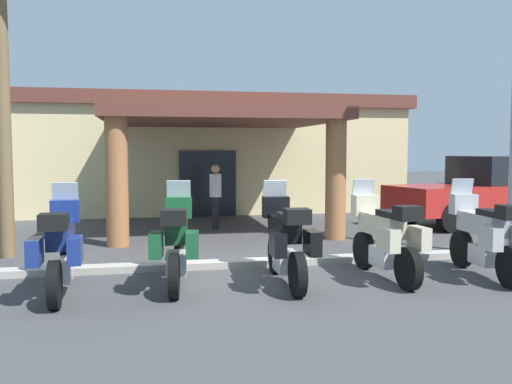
{
  "coord_description": "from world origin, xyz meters",
  "views": [
    {
      "loc": [
        -1.91,
        -9.07,
        2.12
      ],
      "look_at": [
        0.45,
        2.53,
        1.2
      ],
      "focal_mm": 37.94,
      "sensor_mm": 36.0,
      "label": 1
    }
  ],
  "objects_px": {
    "motorcycle_green": "(177,242)",
    "pedestrian": "(215,191)",
    "motel_building": "(199,152)",
    "motorcycle_silver": "(486,236)",
    "pickup_truck_red": "(481,192)",
    "motorcycle_black": "(286,241)",
    "motorcycle_blue": "(60,248)",
    "motorcycle_cream": "(385,237)"
  },
  "relations": [
    {
      "from": "motorcycle_silver",
      "to": "motorcycle_black",
      "type": "bearing_deg",
      "value": 91.94
    },
    {
      "from": "motorcycle_silver",
      "to": "pickup_truck_red",
      "type": "height_order",
      "value": "pickup_truck_red"
    },
    {
      "from": "motel_building",
      "to": "motorcycle_silver",
      "type": "bearing_deg",
      "value": -73.1
    },
    {
      "from": "motel_building",
      "to": "motorcycle_black",
      "type": "bearing_deg",
      "value": -88.63
    },
    {
      "from": "motorcycle_blue",
      "to": "pickup_truck_red",
      "type": "distance_m",
      "value": 11.85
    },
    {
      "from": "motorcycle_blue",
      "to": "pickup_truck_red",
      "type": "relative_size",
      "value": 0.4
    },
    {
      "from": "motorcycle_cream",
      "to": "pickup_truck_red",
      "type": "distance_m",
      "value": 7.72
    },
    {
      "from": "motel_building",
      "to": "motorcycle_cream",
      "type": "bearing_deg",
      "value": -80.55
    },
    {
      "from": "motorcycle_cream",
      "to": "motorcycle_black",
      "type": "bearing_deg",
      "value": 88.59
    },
    {
      "from": "motorcycle_black",
      "to": "pedestrian",
      "type": "xyz_separation_m",
      "value": [
        -0.33,
        6.24,
        0.31
      ]
    },
    {
      "from": "pedestrian",
      "to": "motorcycle_silver",
      "type": "bearing_deg",
      "value": -36.47
    },
    {
      "from": "motorcycle_black",
      "to": "motorcycle_silver",
      "type": "bearing_deg",
      "value": -91.53
    },
    {
      "from": "motorcycle_black",
      "to": "pedestrian",
      "type": "relative_size",
      "value": 1.27
    },
    {
      "from": "motorcycle_blue",
      "to": "motorcycle_cream",
      "type": "distance_m",
      "value": 5.08
    },
    {
      "from": "motorcycle_green",
      "to": "pedestrian",
      "type": "distance_m",
      "value": 6.15
    },
    {
      "from": "motorcycle_black",
      "to": "motorcycle_silver",
      "type": "xyz_separation_m",
      "value": [
        3.39,
        -0.18,
        0.0
      ]
    },
    {
      "from": "motel_building",
      "to": "motorcycle_black",
      "type": "relative_size",
      "value": 6.42
    },
    {
      "from": "motorcycle_silver",
      "to": "motorcycle_green",
      "type": "bearing_deg",
      "value": 90.19
    },
    {
      "from": "motorcycle_green",
      "to": "pedestrian",
      "type": "xyz_separation_m",
      "value": [
        1.37,
        5.99,
        0.31
      ]
    },
    {
      "from": "motorcycle_green",
      "to": "motorcycle_blue",
      "type": "bearing_deg",
      "value": 102.39
    },
    {
      "from": "motorcycle_green",
      "to": "pedestrian",
      "type": "height_order",
      "value": "pedestrian"
    },
    {
      "from": "motorcycle_silver",
      "to": "pickup_truck_red",
      "type": "bearing_deg",
      "value": -28.28
    },
    {
      "from": "motorcycle_black",
      "to": "motorcycle_silver",
      "type": "relative_size",
      "value": 1.0
    },
    {
      "from": "motorcycle_cream",
      "to": "motorcycle_blue",
      "type": "bearing_deg",
      "value": 87.16
    },
    {
      "from": "motorcycle_black",
      "to": "motorcycle_cream",
      "type": "bearing_deg",
      "value": -87.34
    },
    {
      "from": "motorcycle_black",
      "to": "pedestrian",
      "type": "distance_m",
      "value": 6.25
    },
    {
      "from": "motorcycle_green",
      "to": "motorcycle_silver",
      "type": "height_order",
      "value": "same"
    },
    {
      "from": "motel_building",
      "to": "pickup_truck_red",
      "type": "distance_m",
      "value": 9.81
    },
    {
      "from": "motorcycle_black",
      "to": "motorcycle_cream",
      "type": "xyz_separation_m",
      "value": [
        1.69,
        0.03,
        0.0
      ]
    },
    {
      "from": "motorcycle_black",
      "to": "motorcycle_green",
      "type": "bearing_deg",
      "value": 83.26
    },
    {
      "from": "motorcycle_blue",
      "to": "motorcycle_silver",
      "type": "bearing_deg",
      "value": -94.11
    },
    {
      "from": "motorcycle_silver",
      "to": "pickup_truck_red",
      "type": "xyz_separation_m",
      "value": [
        3.74,
        5.7,
        0.24
      ]
    },
    {
      "from": "motorcycle_silver",
      "to": "pedestrian",
      "type": "relative_size",
      "value": 1.27
    },
    {
      "from": "motorcycle_black",
      "to": "motorcycle_cream",
      "type": "height_order",
      "value": "same"
    },
    {
      "from": "motorcycle_cream",
      "to": "pickup_truck_red",
      "type": "relative_size",
      "value": 0.4
    },
    {
      "from": "motorcycle_blue",
      "to": "motorcycle_black",
      "type": "distance_m",
      "value": 3.39
    },
    {
      "from": "motel_building",
      "to": "motorcycle_black",
      "type": "distance_m",
      "value": 12.01
    },
    {
      "from": "motel_building",
      "to": "motorcycle_blue",
      "type": "bearing_deg",
      "value": -104.63
    },
    {
      "from": "motorcycle_green",
      "to": "pickup_truck_red",
      "type": "distance_m",
      "value": 10.28
    },
    {
      "from": "motorcycle_green",
      "to": "motorcycle_cream",
      "type": "height_order",
      "value": "same"
    },
    {
      "from": "motorcycle_silver",
      "to": "pedestrian",
      "type": "distance_m",
      "value": 7.42
    },
    {
      "from": "motel_building",
      "to": "pickup_truck_red",
      "type": "xyz_separation_m",
      "value": [
        7.34,
        -6.42,
        -1.09
      ]
    }
  ]
}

